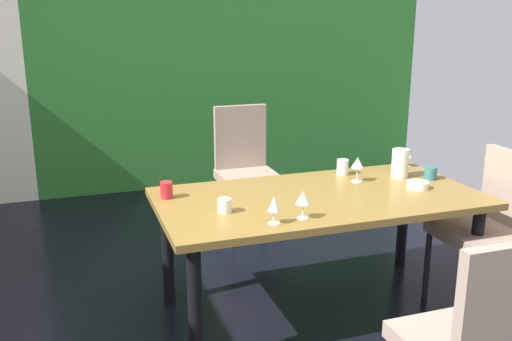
# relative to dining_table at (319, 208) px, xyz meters

# --- Properties ---
(garden_window_panel) EXTENTS (4.01, 0.10, 2.70)m
(garden_window_panel) POSITION_rel_dining_table_xyz_m (0.38, 2.77, 0.71)
(garden_window_panel) COLOR #296E29
(garden_window_panel) RESTS_ON ground_plane
(dining_table) EXTENTS (1.83, 0.93, 0.71)m
(dining_table) POSITION_rel_dining_table_xyz_m (0.00, 0.00, 0.00)
(dining_table) COLOR olive
(dining_table) RESTS_ON ground_plane
(chair_right_near) EXTENTS (0.44, 0.44, 0.95)m
(chair_right_near) POSITION_rel_dining_table_xyz_m (0.96, -0.29, -0.09)
(chair_right_near) COLOR gray
(chair_right_near) RESTS_ON ground_plane
(chair_head_far) EXTENTS (0.44, 0.45, 1.01)m
(chair_head_far) POSITION_rel_dining_table_xyz_m (-0.02, 1.32, -0.07)
(chair_head_far) COLOR gray
(chair_head_far) RESTS_ON ground_plane
(chair_head_near) EXTENTS (0.44, 0.44, 0.98)m
(chair_head_near) POSITION_rel_dining_table_xyz_m (0.04, -1.31, -0.08)
(chair_head_near) COLOR gray
(chair_head_near) RESTS_ON ground_plane
(wine_glass_right) EXTENTS (0.08, 0.08, 0.14)m
(wine_glass_right) POSITION_rel_dining_table_xyz_m (-0.24, -0.32, 0.18)
(wine_glass_right) COLOR silver
(wine_glass_right) RESTS_ON dining_table
(wine_glass_east) EXTENTS (0.08, 0.08, 0.15)m
(wine_glass_east) POSITION_rel_dining_table_xyz_m (0.33, 0.17, 0.19)
(wine_glass_east) COLOR silver
(wine_glass_east) RESTS_ON dining_table
(wine_glass_corner) EXTENTS (0.06, 0.06, 0.14)m
(wine_glass_corner) POSITION_rel_dining_table_xyz_m (-0.40, -0.34, 0.17)
(wine_glass_corner) COLOR silver
(wine_glass_corner) RESTS_ON dining_table
(wine_glass_front) EXTENTS (0.08, 0.08, 0.13)m
(wine_glass_front) POSITION_rel_dining_table_xyz_m (0.82, 0.38, 0.17)
(wine_glass_front) COLOR silver
(wine_glass_front) RESTS_ON dining_table
(serving_bowl_center) EXTENTS (0.13, 0.13, 0.04)m
(serving_bowl_center) POSITION_rel_dining_table_xyz_m (0.60, -0.07, 0.10)
(serving_bowl_center) COLOR white
(serving_bowl_center) RESTS_ON dining_table
(cup_rear) EXTENTS (0.07, 0.07, 0.07)m
(cup_rear) POSITION_rel_dining_table_xyz_m (-0.59, -0.10, 0.12)
(cup_rear) COLOR silver
(cup_rear) RESTS_ON dining_table
(cup_near_window) EXTENTS (0.07, 0.07, 0.10)m
(cup_near_window) POSITION_rel_dining_table_xyz_m (0.32, 0.34, 0.13)
(cup_near_window) COLOR white
(cup_near_window) RESTS_ON dining_table
(cup_north) EXTENTS (0.08, 0.08, 0.08)m
(cup_north) POSITION_rel_dining_table_xyz_m (0.79, 0.07, 0.12)
(cup_north) COLOR #2E656A
(cup_north) RESTS_ON dining_table
(cup_left) EXTENTS (0.07, 0.07, 0.09)m
(cup_left) POSITION_rel_dining_table_xyz_m (-0.83, 0.23, 0.12)
(cup_left) COLOR red
(cup_left) RESTS_ON dining_table
(pitcher_south) EXTENTS (0.12, 0.11, 0.18)m
(pitcher_south) POSITION_rel_dining_table_xyz_m (0.63, 0.17, 0.17)
(pitcher_south) COLOR silver
(pitcher_south) RESTS_ON dining_table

